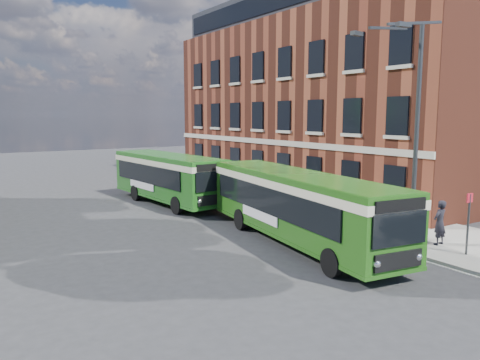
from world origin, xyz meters
TOP-DOWN VIEW (x-y plane):
  - ground at (0.00, 0.00)m, footprint 120.00×120.00m
  - pavement at (7.00, 8.00)m, footprint 6.00×48.00m
  - kerb_line at (3.95, 8.00)m, footprint 0.12×48.00m
  - brick_office at (14.00, 12.00)m, footprint 12.10×26.00m
  - street_lamp at (4.84, -2.00)m, footprint 2.96×2.38m
  - bus_stop_sign at (5.60, -4.20)m, footprint 0.35×0.08m
  - bus_front at (1.51, 0.99)m, footprint 4.13×12.23m
  - bus_rear at (0.60, 12.30)m, footprint 3.34×10.21m
  - pedestrian_a at (5.93, -2.79)m, footprint 0.71×0.49m
  - pedestrian_b at (4.62, -0.80)m, footprint 1.00×0.83m

SIDE VIEW (x-z plane):
  - ground at x=0.00m, z-range 0.00..0.00m
  - kerb_line at x=3.95m, z-range 0.00..0.01m
  - pavement at x=7.00m, z-range 0.00..0.15m
  - pedestrian_b at x=4.62m, z-range 0.15..2.00m
  - pedestrian_a at x=5.93m, z-range 0.15..2.00m
  - bus_stop_sign at x=5.60m, z-range 0.25..2.77m
  - bus_rear at x=0.60m, z-range 0.32..3.34m
  - bus_front at x=1.51m, z-range 0.32..3.34m
  - street_lamp at x=4.84m, z-range 0.29..9.29m
  - brick_office at x=14.00m, z-range -0.13..14.07m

